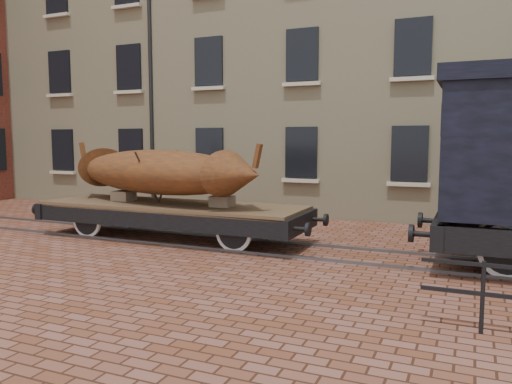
% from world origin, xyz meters
% --- Properties ---
extents(ground, '(90.00, 90.00, 0.00)m').
position_xyz_m(ground, '(0.00, 0.00, 0.00)').
color(ground, brown).
extents(warehouse_cream, '(40.00, 10.19, 14.00)m').
position_xyz_m(warehouse_cream, '(3.00, 9.99, 7.00)').
color(warehouse_cream, beige).
rests_on(warehouse_cream, ground).
extents(rail_track, '(30.00, 1.52, 0.06)m').
position_xyz_m(rail_track, '(0.00, 0.00, 0.03)').
color(rail_track, '#59595E').
rests_on(rail_track, ground).
extents(flatcar_wagon, '(8.08, 2.19, 1.22)m').
position_xyz_m(flatcar_wagon, '(-4.44, -0.00, 0.76)').
color(flatcar_wagon, brown).
rests_on(flatcar_wagon, ground).
extents(iron_boat, '(6.68, 3.06, 1.60)m').
position_xyz_m(iron_boat, '(-4.82, 0.00, 1.78)').
color(iron_boat, brown).
rests_on(iron_boat, flatcar_wagon).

